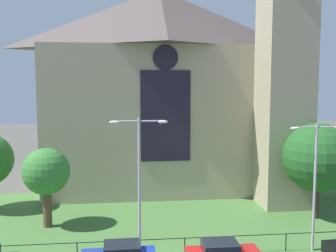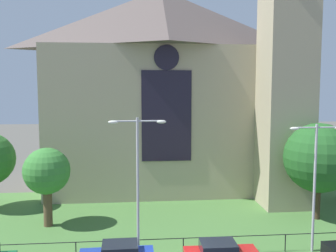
# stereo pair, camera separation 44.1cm
# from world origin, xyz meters

# --- Properties ---
(ground) EXTENTS (160.00, 160.00, 0.00)m
(ground) POSITION_xyz_m (0.00, 10.00, 0.00)
(ground) COLOR #56544C
(grass_verge) EXTENTS (120.00, 20.00, 0.01)m
(grass_verge) POSITION_xyz_m (0.00, 8.00, 0.00)
(grass_verge) COLOR #477538
(grass_verge) RESTS_ON ground
(church_building) EXTENTS (23.20, 16.20, 26.00)m
(church_building) POSITION_xyz_m (1.47, 19.24, 10.27)
(church_building) COLOR tan
(church_building) RESTS_ON ground
(iron_railing) EXTENTS (25.75, 0.07, 1.13)m
(iron_railing) POSITION_xyz_m (0.70, 2.50, 0.95)
(iron_railing) COLOR black
(iron_railing) RESTS_ON ground
(tree_left_near) EXTENTS (3.41, 3.41, 5.84)m
(tree_left_near) POSITION_xyz_m (-8.58, 8.48, 4.06)
(tree_left_near) COLOR brown
(tree_left_near) RESTS_ON ground
(tree_right_near) EXTENTS (5.36, 5.36, 7.52)m
(tree_right_near) POSITION_xyz_m (11.95, 8.12, 4.82)
(tree_right_near) COLOR #423021
(tree_right_near) RESTS_ON ground
(streetlamp_near) EXTENTS (3.37, 0.26, 8.48)m
(streetlamp_near) POSITION_xyz_m (-2.04, 2.40, 5.37)
(streetlamp_near) COLOR #B2B2B7
(streetlamp_near) RESTS_ON ground
(streetlamp_far) EXTENTS (3.37, 0.26, 8.00)m
(streetlamp_far) POSITION_xyz_m (8.82, 2.40, 5.11)
(streetlamp_far) COLOR #B2B2B7
(streetlamp_far) RESTS_ON ground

